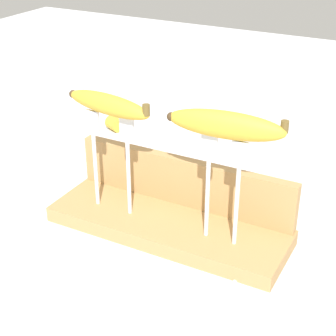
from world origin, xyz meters
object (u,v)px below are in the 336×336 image
(banana_raised_right, at_px, (226,125))
(fork_fallen_near, at_px, (235,280))
(fork_stand_left, at_px, (111,154))
(banana_chunk_near, at_px, (115,124))
(fork_stand_right, at_px, (223,181))
(banana_raised_left, at_px, (108,104))

(banana_raised_right, xyz_separation_m, fork_fallen_near, (0.05, -0.06, -0.23))
(banana_raised_right, bearing_deg, fork_stand_left, 180.00)
(fork_stand_left, relative_size, banana_raised_right, 0.98)
(fork_stand_left, distance_m, fork_fallen_near, 0.30)
(banana_chunk_near, bearing_deg, fork_fallen_near, -40.17)
(fork_stand_left, bearing_deg, banana_chunk_near, 122.86)
(banana_chunk_near, bearing_deg, fork_stand_right, -38.99)
(fork_fallen_near, height_order, banana_chunk_near, banana_chunk_near)
(banana_raised_left, bearing_deg, fork_stand_right, -0.00)
(banana_raised_right, bearing_deg, banana_chunk_near, 141.00)
(banana_raised_right, distance_m, fork_fallen_near, 0.24)
(fork_stand_left, bearing_deg, fork_fallen_near, -12.75)
(fork_stand_right, bearing_deg, banana_chunk_near, 141.01)
(fork_stand_left, xyz_separation_m, banana_raised_right, (0.21, -0.00, 0.09))
(fork_stand_left, distance_m, banana_raised_right, 0.23)
(banana_raised_right, relative_size, fork_fallen_near, 1.01)
(fork_stand_right, xyz_separation_m, fork_fallen_near, (0.05, -0.06, -0.13))
(fork_stand_left, height_order, fork_fallen_near, fork_stand_left)
(fork_stand_left, height_order, banana_chunk_near, fork_stand_left)
(banana_raised_left, xyz_separation_m, fork_fallen_near, (0.26, -0.06, -0.22))
(banana_raised_right, xyz_separation_m, banana_chunk_near, (-0.43, 0.35, -0.21))
(banana_raised_left, xyz_separation_m, banana_chunk_near, (-0.23, 0.35, -0.21))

